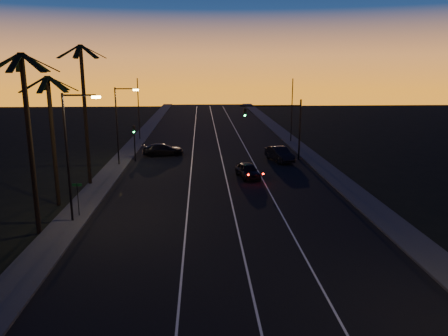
{
  "coord_description": "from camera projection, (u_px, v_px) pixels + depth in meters",
  "views": [
    {
      "loc": [
        -1.87,
        -9.54,
        10.76
      ],
      "look_at": [
        -0.18,
        22.66,
        3.17
      ],
      "focal_mm": 35.0,
      "sensor_mm": 36.0,
      "label": 1
    }
  ],
  "objects": [
    {
      "name": "lane_stripe_mid",
      "position": [
        227.0,
        183.0,
        41.02
      ],
      "size": [
        0.12,
        160.0,
        0.01
      ],
      "primitive_type": "cube",
      "color": "silver",
      "rests_on": "road"
    },
    {
      "name": "cross_car",
      "position": [
        163.0,
        150.0,
        53.32
      ],
      "size": [
        5.3,
        2.85,
        1.46
      ],
      "color": "black",
      "rests_on": "road"
    },
    {
      "name": "far_pole_left",
      "position": [
        139.0,
        109.0,
        63.7
      ],
      "size": [
        0.14,
        0.14,
        9.0
      ],
      "primitive_type": "cylinder",
      "color": "black",
      "rests_on": "ground"
    },
    {
      "name": "right_car",
      "position": [
        279.0,
        154.0,
        50.15
      ],
      "size": [
        2.92,
        5.23,
        1.63
      ],
      "color": "black",
      "rests_on": "road"
    },
    {
      "name": "lane_stripe_right",
      "position": [
        264.0,
        182.0,
        41.19
      ],
      "size": [
        0.12,
        160.0,
        0.01
      ],
      "primitive_type": "cube",
      "color": "silver",
      "rests_on": "road"
    },
    {
      "name": "sidewalk_left",
      "position": [
        101.0,
        184.0,
        40.4
      ],
      "size": [
        2.4,
        170.0,
        0.16
      ],
      "primitive_type": "cube",
      "color": "#363633",
      "rests_on": "ground"
    },
    {
      "name": "palm_far",
      "position": [
        84.0,
        102.0,
        38.63
      ],
      "size": [
        4.25,
        4.16,
        12.53
      ],
      "color": "black",
      "rests_on": "ground"
    },
    {
      "name": "streetlight_left_far",
      "position": [
        120.0,
        120.0,
        47.07
      ],
      "size": [
        2.55,
        0.26,
        8.5
      ],
      "color": "black",
      "rests_on": "ground"
    },
    {
      "name": "palm_mid",
      "position": [
        52.0,
        126.0,
        33.06
      ],
      "size": [
        4.25,
        4.16,
        10.03
      ],
      "color": "black",
      "rests_on": "ground"
    },
    {
      "name": "palm_near",
      "position": [
        28.0,
        126.0,
        27.07
      ],
      "size": [
        4.25,
        4.16,
        11.53
      ],
      "color": "black",
      "rests_on": "ground"
    },
    {
      "name": "lane_stripe_left",
      "position": [
        190.0,
        183.0,
        40.84
      ],
      "size": [
        0.12,
        160.0,
        0.01
      ],
      "primitive_type": "cube",
      "color": "silver",
      "rests_on": "road"
    },
    {
      "name": "road",
      "position": [
        222.0,
        183.0,
        40.99
      ],
      "size": [
        20.0,
        170.0,
        0.01
      ],
      "primitive_type": "cube",
      "color": "black",
      "rests_on": "ground"
    },
    {
      "name": "lead_car",
      "position": [
        248.0,
        171.0,
        42.71
      ],
      "size": [
        2.53,
        4.93,
        1.44
      ],
      "color": "black",
      "rests_on": "road"
    },
    {
      "name": "signal_mast",
      "position": [
        280.0,
        119.0,
        49.98
      ],
      "size": [
        7.1,
        0.41,
        7.0
      ],
      "color": "black",
      "rests_on": "ground"
    },
    {
      "name": "signal_post",
      "position": [
        134.0,
        137.0,
        49.55
      ],
      "size": [
        0.28,
        0.37,
        4.2
      ],
      "color": "black",
      "rests_on": "ground"
    },
    {
      "name": "sidewalk_right",
      "position": [
        339.0,
        180.0,
        41.55
      ],
      "size": [
        2.4,
        170.0,
        0.16
      ],
      "primitive_type": "cube",
      "color": "#363633",
      "rests_on": "ground"
    },
    {
      "name": "far_pole_right",
      "position": [
        292.0,
        111.0,
        61.91
      ],
      "size": [
        0.14,
        0.14,
        9.0
      ],
      "primitive_type": "cylinder",
      "color": "black",
      "rests_on": "ground"
    },
    {
      "name": "streetlight_left_near",
      "position": [
        71.0,
        148.0,
        29.51
      ],
      "size": [
        2.55,
        0.26,
        9.0
      ],
      "color": "black",
      "rests_on": "ground"
    },
    {
      "name": "street_sign",
      "position": [
        78.0,
        196.0,
        31.32
      ],
      "size": [
        0.7,
        0.06,
        2.6
      ],
      "color": "black",
      "rests_on": "ground"
    }
  ]
}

